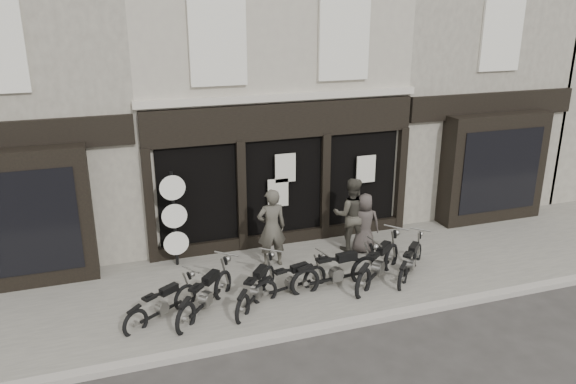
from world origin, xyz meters
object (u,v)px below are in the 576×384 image
object	(u,v)px
motorcycle_2	(256,290)
motorcycle_3	(291,282)
man_left	(272,228)
man_centre	(351,214)
motorcycle_4	(337,273)
motorcycle_1	(206,298)
motorcycle_5	(378,267)
advert_sign_post	(175,223)
man_right	(364,223)
motorcycle_0	(162,307)
motorcycle_6	(410,264)

from	to	relation	value
motorcycle_2	motorcycle_3	xyz separation A→B (m)	(0.85, 0.14, -0.03)
man_left	man_centre	bearing A→B (deg)	-172.48
motorcycle_4	motorcycle_1	bearing A→B (deg)	176.85
motorcycle_5	advert_sign_post	size ratio (longest dim) A/B	0.77
motorcycle_3	man_right	bearing A→B (deg)	16.99
motorcycle_5	man_left	world-z (taller)	man_left
motorcycle_1	motorcycle_4	distance (m)	3.03
motorcycle_1	man_right	size ratio (longest dim) A/B	1.13
motorcycle_4	motorcycle_5	size ratio (longest dim) A/B	1.16
man_centre	man_right	size ratio (longest dim) A/B	1.24
motorcycle_0	motorcycle_1	distance (m)	0.91
motorcycle_6	motorcycle_3	bearing A→B (deg)	133.87
motorcycle_2	man_centre	xyz separation A→B (m)	(3.07, 1.83, 0.71)
motorcycle_3	man_left	bearing A→B (deg)	76.60
motorcycle_1	man_right	world-z (taller)	man_right
motorcycle_0	man_right	world-z (taller)	man_right
motorcycle_6	advert_sign_post	world-z (taller)	advert_sign_post
motorcycle_0	man_left	distance (m)	3.37
motorcycle_4	man_left	bearing A→B (deg)	120.10
motorcycle_2	advert_sign_post	bearing A→B (deg)	68.74
man_left	motorcycle_0	bearing A→B (deg)	31.51
man_right	advert_sign_post	size ratio (longest dim) A/B	0.62
motorcycle_1	motorcycle_3	world-z (taller)	motorcycle_1
motorcycle_1	man_centre	xyz separation A→B (m)	(4.17, 1.84, 0.68)
motorcycle_2	man_left	distance (m)	1.97
motorcycle_5	man_left	size ratio (longest dim) A/B	0.99
motorcycle_1	man_centre	bearing A→B (deg)	-24.51
man_left	man_centre	world-z (taller)	man_left
motorcycle_4	man_right	bearing A→B (deg)	41.32
motorcycle_5	man_right	size ratio (longest dim) A/B	1.24
man_centre	motorcycle_4	bearing A→B (deg)	75.89
motorcycle_0	motorcycle_2	bearing A→B (deg)	-33.06
motorcycle_5	man_right	bearing A→B (deg)	37.65
motorcycle_5	man_centre	world-z (taller)	man_centre
motorcycle_0	motorcycle_6	distance (m)	5.84
motorcycle_2	motorcycle_3	distance (m)	0.86
motorcycle_0	man_right	size ratio (longest dim) A/B	1.07
motorcycle_2	motorcycle_5	distance (m)	2.97
motorcycle_2	motorcycle_6	world-z (taller)	motorcycle_2
motorcycle_1	motorcycle_2	size ratio (longest dim) A/B	1.03
motorcycle_6	advert_sign_post	bearing A→B (deg)	111.35
motorcycle_3	advert_sign_post	xyz separation A→B (m)	(-2.21, 2.21, 0.86)
motorcycle_0	man_left	bearing A→B (deg)	-3.41
motorcycle_1	man_right	xyz separation A→B (m)	(4.44, 1.59, 0.49)
motorcycle_1	advert_sign_post	bearing A→B (deg)	48.11
motorcycle_1	motorcycle_3	xyz separation A→B (m)	(1.95, 0.14, -0.05)
man_right	motorcycle_2	bearing A→B (deg)	46.22
man_centre	man_right	distance (m)	0.40
motorcycle_5	man_right	xyz separation A→B (m)	(0.36, 1.51, 0.47)
motorcycle_6	man_right	xyz separation A→B (m)	(-0.50, 1.50, 0.53)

